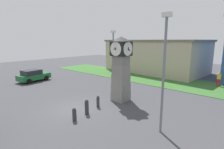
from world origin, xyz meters
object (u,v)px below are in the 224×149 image
bollard_near_tower (74,114)px  bollard_far_row (98,101)px  clock_tower (121,68)px  bollard_mid_row (87,107)px  car_far_lot (33,75)px  pedestrian_near_bench (219,78)px  street_lamp_near_road (113,56)px  street_lamp_far_side (164,67)px

bollard_near_tower → bollard_far_row: bollard_far_row is taller
clock_tower → bollard_mid_row: 4.63m
bollard_far_row → car_far_lot: 12.85m
pedestrian_near_bench → bollard_near_tower: bearing=-107.0°
pedestrian_near_bench → car_far_lot: bearing=-144.2°
clock_tower → bollard_far_row: (-0.30, -2.50, -2.46)m
car_far_lot → clock_tower: bearing=8.4°
bollard_far_row → street_lamp_near_road: bearing=118.8°
bollard_far_row → bollard_mid_row: bearing=-75.6°
clock_tower → bollard_near_tower: clock_tower is taller
car_far_lot → pedestrian_near_bench: pedestrian_near_bench is taller
pedestrian_near_bench → street_lamp_near_road: size_ratio=0.27×
pedestrian_near_bench → bollard_far_row: bearing=-112.1°
pedestrian_near_bench → street_lamp_near_road: street_lamp_near_road is taller
car_far_lot → street_lamp_far_side: street_lamp_far_side is taller
bollard_mid_row → clock_tower: bearing=91.2°
bollard_mid_row → bollard_near_tower: bearing=-80.7°
pedestrian_near_bench → street_lamp_near_road: 12.61m
street_lamp_far_side → pedestrian_near_bench: bearing=89.4°
bollard_mid_row → street_lamp_far_side: size_ratio=0.17×
car_far_lot → pedestrian_near_bench: bearing=35.8°
bollard_near_tower → street_lamp_far_side: bearing=27.0°
bollard_near_tower → car_far_lot: size_ratio=0.22×
clock_tower → bollard_far_row: size_ratio=5.78×
street_lamp_far_side → bollard_near_tower: bearing=-153.0°
clock_tower → car_far_lot: 13.44m
bollard_mid_row → car_far_lot: car_far_lot is taller
clock_tower → bollard_mid_row: size_ratio=5.01×
bollard_far_row → street_lamp_far_side: bearing=-2.0°
clock_tower → street_lamp_near_road: (-2.89, 2.23, 0.67)m
bollard_mid_row → pedestrian_near_bench: 16.24m
bollard_near_tower → bollard_far_row: size_ratio=0.93×
bollard_near_tower → street_lamp_near_road: (-3.17, 7.42, 3.17)m
bollard_near_tower → car_far_lot: bearing=166.3°
bollard_near_tower → pedestrian_near_bench: size_ratio=0.53×
clock_tower → bollard_near_tower: size_ratio=6.20×
bollard_mid_row → bollard_far_row: bollard_mid_row is taller
bollard_near_tower → car_far_lot: 13.80m
bollard_mid_row → pedestrian_near_bench: (5.27, 15.36, 0.42)m
bollard_mid_row → street_lamp_near_road: 7.52m
bollard_near_tower → pedestrian_near_bench: (5.07, 16.59, 0.53)m
clock_tower → bollard_mid_row: (0.08, -3.96, -2.39)m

